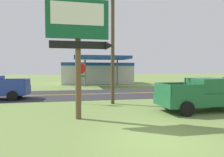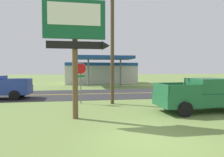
% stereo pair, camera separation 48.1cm
% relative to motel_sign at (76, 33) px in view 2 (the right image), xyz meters
% --- Properties ---
extents(ground_plane, '(180.00, 180.00, 0.00)m').
position_rel_motel_sign_xyz_m(ground_plane, '(2.55, -3.33, -4.27)').
color(ground_plane, olive).
extents(road_asphalt, '(140.00, 8.00, 0.02)m').
position_rel_motel_sign_xyz_m(road_asphalt, '(2.55, 9.67, -4.26)').
color(road_asphalt, '#2B2B2D').
rests_on(road_asphalt, ground).
extents(road_centre_line, '(126.00, 0.20, 0.01)m').
position_rel_motel_sign_xyz_m(road_centre_line, '(2.55, 9.67, -4.24)').
color(road_centre_line, gold).
rests_on(road_centre_line, road_asphalt).
extents(motel_sign, '(3.25, 0.54, 6.19)m').
position_rel_motel_sign_xyz_m(motel_sign, '(0.00, 0.00, 0.00)').
color(motel_sign, brown).
rests_on(motel_sign, ground).
extents(stop_sign, '(0.80, 0.08, 2.95)m').
position_rel_motel_sign_xyz_m(stop_sign, '(0.21, 4.45, -2.24)').
color(stop_sign, slate).
rests_on(stop_sign, ground).
extents(utility_pole, '(1.97, 0.26, 8.83)m').
position_rel_motel_sign_xyz_m(utility_pole, '(2.45, 3.95, 0.46)').
color(utility_pole, brown).
rests_on(utility_pole, ground).
extents(gas_station, '(12.00, 11.50, 4.40)m').
position_rel_motel_sign_xyz_m(gas_station, '(3.73, 24.28, -2.32)').
color(gas_station, beige).
rests_on(gas_station, ground).
extents(pickup_green_parked_on_lawn, '(5.28, 2.41, 1.96)m').
position_rel_motel_sign_xyz_m(pickup_green_parked_on_lawn, '(7.22, 0.60, -3.30)').
color(pickup_green_parked_on_lawn, '#1E6038').
rests_on(pickup_green_parked_on_lawn, ground).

